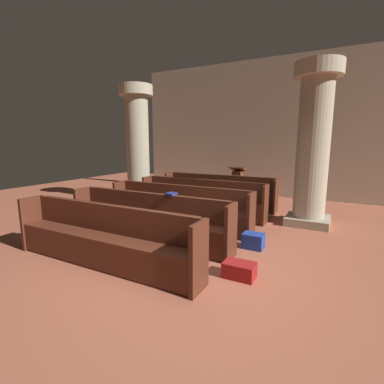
{
  "coord_description": "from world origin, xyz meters",
  "views": [
    {
      "loc": [
        1.93,
        -3.62,
        1.84
      ],
      "look_at": [
        -0.93,
        1.75,
        0.75
      ],
      "focal_mm": 26.36,
      "sensor_mm": 36.0,
      "label": 1
    }
  ],
  "objects_px": {
    "pew_row_3": "(147,217)",
    "lectern": "(237,187)",
    "pillar_aisle_side": "(313,143)",
    "pew_row_4": "(102,234)",
    "kneeler_box_blue": "(253,241)",
    "hymn_book": "(171,194)",
    "pillar_far_side": "(138,143)",
    "pew_row_0": "(218,190)",
    "kneeler_box_red": "(239,270)",
    "pew_row_1": "(201,196)",
    "pew_row_2": "(178,205)"
  },
  "relations": [
    {
      "from": "pillar_far_side",
      "to": "kneeler_box_blue",
      "type": "bearing_deg",
      "value": -27.18
    },
    {
      "from": "pillar_far_side",
      "to": "hymn_book",
      "type": "xyz_separation_m",
      "value": [
        2.82,
        -2.61,
        -0.88
      ]
    },
    {
      "from": "pillar_aisle_side",
      "to": "pillar_far_side",
      "type": "relative_size",
      "value": 1.0
    },
    {
      "from": "pew_row_2",
      "to": "pillar_aisle_side",
      "type": "relative_size",
      "value": 0.95
    },
    {
      "from": "pew_row_0",
      "to": "pew_row_4",
      "type": "distance_m",
      "value": 4.41
    },
    {
      "from": "pillar_aisle_side",
      "to": "pew_row_4",
      "type": "bearing_deg",
      "value": -123.37
    },
    {
      "from": "pew_row_3",
      "to": "kneeler_box_blue",
      "type": "xyz_separation_m",
      "value": [
        1.8,
        0.63,
        -0.35
      ]
    },
    {
      "from": "kneeler_box_red",
      "to": "pillar_far_side",
      "type": "bearing_deg",
      "value": 142.68
    },
    {
      "from": "pew_row_3",
      "to": "lectern",
      "type": "distance_m",
      "value": 4.32
    },
    {
      "from": "pew_row_0",
      "to": "pillar_aisle_side",
      "type": "distance_m",
      "value": 2.88
    },
    {
      "from": "pew_row_2",
      "to": "pew_row_4",
      "type": "relative_size",
      "value": 1.0
    },
    {
      "from": "pew_row_3",
      "to": "kneeler_box_blue",
      "type": "relative_size",
      "value": 9.28
    },
    {
      "from": "pillar_aisle_side",
      "to": "kneeler_box_blue",
      "type": "bearing_deg",
      "value": -108.51
    },
    {
      "from": "pew_row_3",
      "to": "kneeler_box_blue",
      "type": "bearing_deg",
      "value": 19.42
    },
    {
      "from": "pew_row_4",
      "to": "lectern",
      "type": "height_order",
      "value": "lectern"
    },
    {
      "from": "kneeler_box_blue",
      "to": "pillar_aisle_side",
      "type": "bearing_deg",
      "value": 71.49
    },
    {
      "from": "pew_row_2",
      "to": "pew_row_4",
      "type": "distance_m",
      "value": 2.21
    },
    {
      "from": "pew_row_2",
      "to": "hymn_book",
      "type": "height_order",
      "value": "hymn_book"
    },
    {
      "from": "hymn_book",
      "to": "kneeler_box_blue",
      "type": "xyz_separation_m",
      "value": [
        1.4,
        0.45,
        -0.79
      ]
    },
    {
      "from": "kneeler_box_blue",
      "to": "pew_row_3",
      "type": "bearing_deg",
      "value": -160.58
    },
    {
      "from": "pew_row_2",
      "to": "kneeler_box_red",
      "type": "relative_size",
      "value": 7.69
    },
    {
      "from": "pillar_far_side",
      "to": "hymn_book",
      "type": "relative_size",
      "value": 17.25
    },
    {
      "from": "pillar_aisle_side",
      "to": "hymn_book",
      "type": "distance_m",
      "value": 3.34
    },
    {
      "from": "pew_row_3",
      "to": "pew_row_4",
      "type": "relative_size",
      "value": 1.0
    },
    {
      "from": "pew_row_0",
      "to": "kneeler_box_red",
      "type": "distance_m",
      "value": 4.31
    },
    {
      "from": "pillar_aisle_side",
      "to": "lectern",
      "type": "relative_size",
      "value": 3.2
    },
    {
      "from": "pillar_aisle_side",
      "to": "kneeler_box_red",
      "type": "bearing_deg",
      "value": -99.65
    },
    {
      "from": "hymn_book",
      "to": "pew_row_2",
      "type": "bearing_deg",
      "value": 113.5
    },
    {
      "from": "pillar_aisle_side",
      "to": "kneeler_box_blue",
      "type": "relative_size",
      "value": 9.75
    },
    {
      "from": "pew_row_1",
      "to": "pew_row_3",
      "type": "height_order",
      "value": "same"
    },
    {
      "from": "hymn_book",
      "to": "kneeler_box_red",
      "type": "distance_m",
      "value": 1.88
    },
    {
      "from": "pew_row_4",
      "to": "pillar_aisle_side",
      "type": "xyz_separation_m",
      "value": [
        2.48,
        3.76,
        1.32
      ]
    },
    {
      "from": "pew_row_4",
      "to": "kneeler_box_blue",
      "type": "xyz_separation_m",
      "value": [
        1.8,
        1.74,
        -0.35
      ]
    },
    {
      "from": "pillar_far_side",
      "to": "kneeler_box_red",
      "type": "bearing_deg",
      "value": -37.32
    },
    {
      "from": "hymn_book",
      "to": "pew_row_0",
      "type": "bearing_deg",
      "value": 97.26
    },
    {
      "from": "pillar_aisle_side",
      "to": "pillar_far_side",
      "type": "xyz_separation_m",
      "value": [
        -4.9,
        0.15,
        0.0
      ]
    },
    {
      "from": "pillar_aisle_side",
      "to": "hymn_book",
      "type": "height_order",
      "value": "pillar_aisle_side"
    },
    {
      "from": "pew_row_1",
      "to": "pew_row_4",
      "type": "height_order",
      "value": "same"
    },
    {
      "from": "pew_row_1",
      "to": "pillar_far_side",
      "type": "relative_size",
      "value": 0.95
    },
    {
      "from": "pew_row_4",
      "to": "pillar_aisle_side",
      "type": "bearing_deg",
      "value": 56.63
    },
    {
      "from": "lectern",
      "to": "kneeler_box_red",
      "type": "bearing_deg",
      "value": -70.54
    },
    {
      "from": "pew_row_3",
      "to": "lectern",
      "type": "relative_size",
      "value": 3.04
    },
    {
      "from": "pew_row_1",
      "to": "pew_row_2",
      "type": "relative_size",
      "value": 1.0
    },
    {
      "from": "pew_row_0",
      "to": "kneeler_box_blue",
      "type": "height_order",
      "value": "pew_row_0"
    },
    {
      "from": "pew_row_4",
      "to": "pillar_far_side",
      "type": "bearing_deg",
      "value": 121.84
    },
    {
      "from": "kneeler_box_blue",
      "to": "kneeler_box_red",
      "type": "distance_m",
      "value": 1.16
    },
    {
      "from": "lectern",
      "to": "hymn_book",
      "type": "relative_size",
      "value": 5.39
    },
    {
      "from": "pew_row_0",
      "to": "lectern",
      "type": "height_order",
      "value": "lectern"
    },
    {
      "from": "pew_row_1",
      "to": "kneeler_box_blue",
      "type": "bearing_deg",
      "value": -41.14
    },
    {
      "from": "kneeler_box_red",
      "to": "kneeler_box_blue",
      "type": "bearing_deg",
      "value": 96.73
    }
  ]
}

